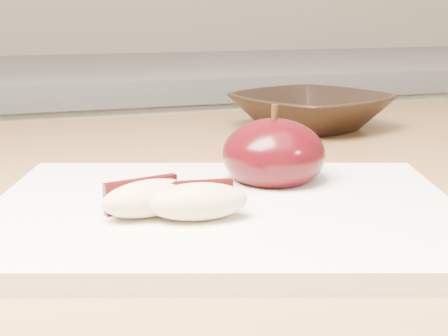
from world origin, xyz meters
name	(u,v)px	position (x,y,z in m)	size (l,w,h in m)	color
back_cabinet	(74,294)	(0.00, 1.20, 0.47)	(2.40, 0.62, 0.94)	silver
cutting_board	(224,212)	(0.05, 0.36, 0.91)	(0.32, 0.23, 0.01)	white
apple_half	(274,155)	(0.10, 0.41, 0.93)	(0.10, 0.10, 0.07)	black
apple_wedge_a	(149,198)	(-0.01, 0.36, 0.92)	(0.07, 0.04, 0.02)	beige
apple_wedge_b	(197,201)	(0.02, 0.34, 0.92)	(0.07, 0.04, 0.02)	beige
bowl	(310,111)	(0.26, 0.66, 0.92)	(0.18, 0.18, 0.04)	black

